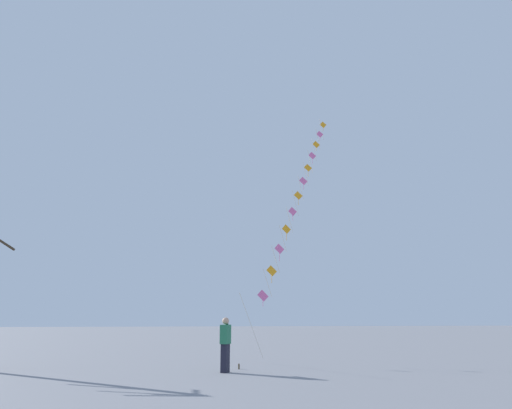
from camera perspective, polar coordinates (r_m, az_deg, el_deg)
name	(u,v)px	position (r m, az deg, el deg)	size (l,w,h in m)	color
ground_plane	(166,361)	(21.88, -9.89, -16.63)	(160.00, 160.00, 0.00)	gray
kite_train	(298,197)	(26.82, 4.62, 0.84)	(7.60, 13.60, 14.55)	brown
kite_flyer	(225,343)	(17.17, -3.38, -15.00)	(0.44, 0.61, 1.71)	#1E1E2D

